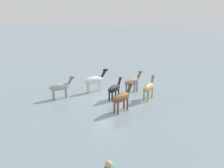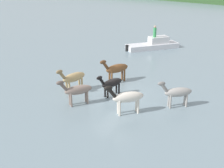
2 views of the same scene
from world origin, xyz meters
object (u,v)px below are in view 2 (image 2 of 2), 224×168
Objects in this scene: horse_chestnut_trailing at (127,97)px; horse_lead at (77,90)px; horse_dun_straggler at (116,69)px; horse_rear_stallion at (177,92)px; boat_dinghy_port at (153,45)px; horse_dark_mare at (111,83)px; horse_pinto_flank at (73,78)px; person_helmsman_aft at (155,32)px.

horse_chestnut_trailing is 1.01× the size of horse_lead.
horse_chestnut_trailing reaches higher than horse_dun_straggler.
horse_rear_stallion is 0.35× the size of boat_dinghy_port.
horse_chestnut_trailing reaches higher than horse_dark_mare.
boat_dinghy_port is (-2.72, 14.77, -0.66)m from horse_lead.
boat_dinghy_port is (-1.05, 13.33, -0.69)m from horse_pinto_flank.
horse_rear_stallion reaches higher than horse_dark_mare.
horse_dark_mare is at bearing 118.65° from horse_pinto_flank.
horse_dark_mare is 2.77m from horse_pinto_flank.
person_helmsman_aft is (-3.57, 12.40, 0.85)m from horse_dark_mare.
horse_rear_stallion is 0.80× the size of horse_pinto_flank.
horse_chestnut_trailing is 2.77m from horse_dark_mare.
horse_lead is at bearing -135.09° from boat_dinghy_port.
horse_dark_mare is 0.40× the size of boat_dinghy_port.
horse_rear_stallion is 5.68m from horse_dun_straggler.
person_helmsman_aft reaches higher than boat_dinghy_port.
horse_rear_stallion is at bearing -110.61° from boat_dinghy_port.
horse_pinto_flank is at bearing -60.39° from horse_chestnut_trailing.
horse_chestnut_trailing is at bearing 5.37° from horse_rear_stallion.
person_helmsman_aft is at bearing -75.10° from boat_dinghy_port.
horse_chestnut_trailing is 1.02× the size of horse_dark_mare.
horse_dark_mare is 1.81× the size of person_helmsman_aft.
horse_pinto_flank reaches higher than horse_dark_mare.
person_helmsman_aft is (-0.95, 13.30, 0.75)m from horse_pinto_flank.
horse_dark_mare is 2.65m from horse_dun_straggler.
boat_dinghy_port is at bearing -119.70° from horse_chestnut_trailing.
horse_dun_straggler is at bearing -100.38° from horse_chestnut_trailing.
horse_pinto_flank reaches higher than horse_lead.
boat_dinghy_port is 4.55× the size of person_helmsman_aft.
horse_dark_mare is 0.98× the size of horse_lead.
horse_lead is 1.83× the size of person_helmsman_aft.
person_helmsman_aft is at bearing -166.25° from horse_pinto_flank.
horse_lead is 14.99m from person_helmsman_aft.
horse_rear_stallion is at bearing 115.48° from horse_pinto_flank.
horse_pinto_flank reaches higher than boat_dinghy_port.
horse_pinto_flank is (-4.90, 0.66, -0.04)m from horse_chestnut_trailing.
horse_dun_straggler is 1.01× the size of horse_pinto_flank.
horse_chestnut_trailing is 0.91× the size of horse_dun_straggler.
horse_pinto_flank is 2.01× the size of person_helmsman_aft.
horse_lead reaches higher than boat_dinghy_port.
boat_dinghy_port is (-5.95, 13.99, -0.73)m from horse_chestnut_trailing.
horse_dark_mare is at bearing -129.10° from boat_dinghy_port.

